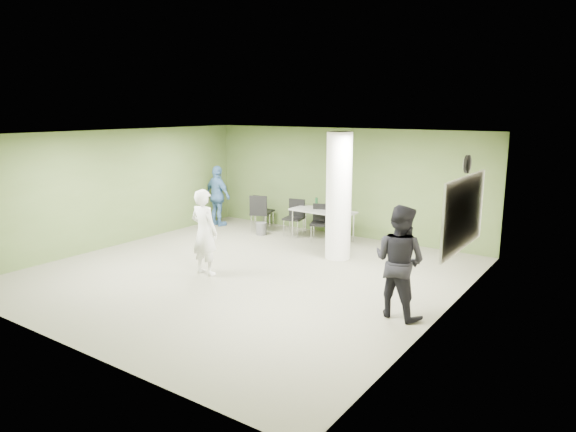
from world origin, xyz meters
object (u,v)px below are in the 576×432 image
Objects in this scene: folding_table at (323,212)px; chair_back_left at (262,208)px; man_black at (399,261)px; man_blue at (218,196)px; woman_white at (204,232)px.

folding_table is 1.87× the size of chair_back_left.
man_black is 7.54m from man_blue.
chair_back_left is 0.51× the size of woman_white.
man_black reaches higher than chair_back_left.
folding_table is 3.74m from woman_white.
folding_table is 2.26m from chair_back_left.
woman_white is (1.68, -4.09, 0.35)m from chair_back_left.
chair_back_left is 0.49× the size of man_black.
man_black reaches higher than man_blue.
chair_back_left is 1.31m from man_blue.
folding_table is at bearing -165.47° from man_blue.
woman_white reaches higher than man_blue.
woman_white is at bearing 114.38° from chair_back_left.
folding_table is 4.96m from man_black.
chair_back_left is 4.44m from woman_white.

